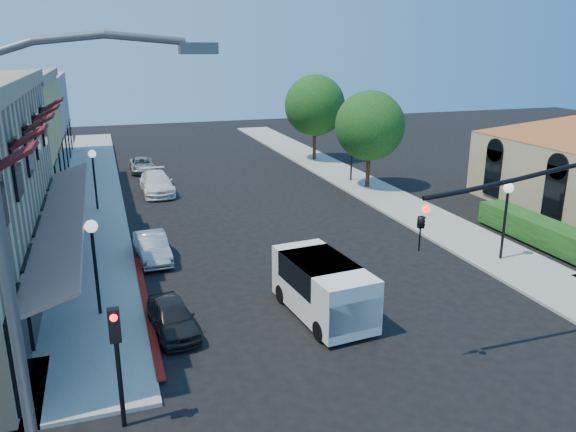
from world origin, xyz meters
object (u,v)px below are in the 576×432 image
object	(u,v)px
lamppost_left_near	(93,243)
lamppost_right_far	(352,143)
street_tree_a	(370,126)
parked_car_d	(142,165)
secondary_signal	(116,346)
lamppost_right_near	(507,202)
parked_car_c	(157,183)
cobra_streetlight	(34,298)
parked_car_a	(172,317)
lamppost_left_far	(93,165)
white_van	(324,285)
parked_car_b	(152,247)
street_tree_b	(315,105)

from	to	relation	value
lamppost_left_near	lamppost_right_far	size ratio (longest dim) A/B	1.00
street_tree_a	parked_car_d	world-z (taller)	street_tree_a
secondary_signal	parked_car_d	distance (m)	30.77
lamppost_left_near	lamppost_right_near	world-z (taller)	same
lamppost_right_near	street_tree_a	bearing A→B (deg)	88.77
parked_car_c	parked_car_d	size ratio (longest dim) A/B	1.23
lamppost_left_near	parked_car_c	world-z (taller)	lamppost_left_near
lamppost_right_near	parked_car_c	distance (m)	21.68
cobra_streetlight	lamppost_left_near	world-z (taller)	cobra_streetlight
street_tree_a	parked_car_a	size ratio (longest dim) A/B	2.00
lamppost_left_far	street_tree_a	bearing A→B (deg)	0.00
secondary_signal	street_tree_a	bearing A→B (deg)	50.79
lamppost_right_near	parked_car_c	size ratio (longest dim) A/B	0.76
cobra_streetlight	parked_car_d	xyz separation A→B (m)	(3.96, 34.00, -4.74)
cobra_streetlight	lamppost_left_far	bearing A→B (deg)	88.45
secondary_signal	lamppost_left_far	size ratio (longest dim) A/B	0.93
street_tree_a	cobra_streetlight	world-z (taller)	cobra_streetlight
lamppost_left_near	parked_car_a	xyz separation A→B (m)	(2.30, -2.00, -2.18)
white_van	parked_car_d	bearing A→B (deg)	99.00
parked_car_b	secondary_signal	bearing A→B (deg)	-102.22
white_van	parked_car_a	bearing A→B (deg)	174.76
street_tree_b	parked_car_d	size ratio (longest dim) A/B	1.83
lamppost_left_near	parked_car_a	distance (m)	3.75
lamppost_right_near	lamppost_left_near	bearing A→B (deg)	180.00
cobra_streetlight	parked_car_a	size ratio (longest dim) A/B	2.87
white_van	parked_car_a	world-z (taller)	white_van
lamppost_right_far	parked_car_d	bearing A→B (deg)	149.70
street_tree_b	cobra_streetlight	bearing A→B (deg)	-117.83
parked_car_d	lamppost_left_far	bearing A→B (deg)	-107.85
secondary_signal	lamppost_right_far	xyz separation A→B (m)	(16.50, 22.59, 0.42)
street_tree_b	lamppost_left_far	distance (m)	20.06
street_tree_b	lamppost_right_near	size ratio (longest dim) A/B	1.97
secondary_signal	lamppost_right_near	xyz separation A→B (m)	(16.50, 6.59, 0.42)
street_tree_b	parked_car_d	bearing A→B (deg)	180.00
lamppost_right_far	parked_car_b	size ratio (longest dim) A/B	0.98
street_tree_b	parked_car_c	world-z (taller)	street_tree_b
lamppost_left_far	lamppost_right_near	xyz separation A→B (m)	(17.00, -14.00, 0.00)
secondary_signal	lamppost_left_far	xyz separation A→B (m)	(-0.50, 20.59, 0.42)
lamppost_right_near	secondary_signal	bearing A→B (deg)	-158.22
secondary_signal	white_van	xyz separation A→B (m)	(7.00, 4.12, -1.14)
parked_car_a	lamppost_right_far	bearing A→B (deg)	44.85
lamppost_left_near	lamppost_right_far	bearing A→B (deg)	43.26
lamppost_right_far	parked_car_a	distance (m)	23.34
lamppost_left_near	parked_car_a	world-z (taller)	lamppost_left_near
lamppost_right_far	parked_car_d	distance (m)	16.01
street_tree_b	parked_car_d	world-z (taller)	street_tree_b
lamppost_right_near	parked_car_d	bearing A→B (deg)	119.70
street_tree_a	lamppost_left_near	size ratio (longest dim) A/B	1.82
street_tree_b	cobra_streetlight	distance (m)	38.45
lamppost_left_near	lamppost_right_near	size ratio (longest dim) A/B	1.00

